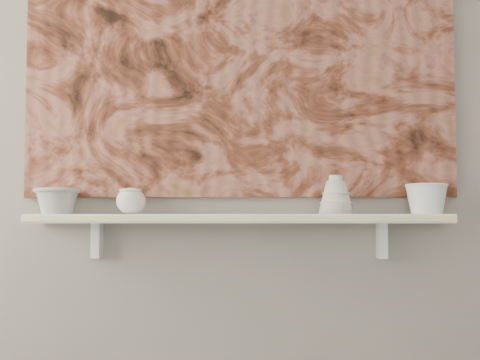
{
  "coord_description": "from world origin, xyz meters",
  "views": [
    {
      "loc": [
        0.07,
        -0.73,
        0.9
      ],
      "look_at": [
        0.01,
        1.49,
        1.04
      ],
      "focal_mm": 50.0,
      "sensor_mm": 36.0,
      "label": 1
    }
  ],
  "objects_px": {
    "cup_cream": "(131,201)",
    "bell_vessel": "(336,195)",
    "painting": "(239,41)",
    "bowl_white": "(427,199)",
    "shelf": "(238,219)",
    "bowl_grey": "(57,201)"
  },
  "relations": [
    {
      "from": "shelf",
      "to": "painting",
      "type": "height_order",
      "value": "painting"
    },
    {
      "from": "shelf",
      "to": "cup_cream",
      "type": "relative_size",
      "value": 14.27
    },
    {
      "from": "painting",
      "to": "bowl_white",
      "type": "height_order",
      "value": "painting"
    },
    {
      "from": "painting",
      "to": "bowl_grey",
      "type": "height_order",
      "value": "painting"
    },
    {
      "from": "cup_cream",
      "to": "bell_vessel",
      "type": "bearing_deg",
      "value": 0.0
    },
    {
      "from": "painting",
      "to": "bowl_grey",
      "type": "xyz_separation_m",
      "value": [
        -0.61,
        -0.08,
        -0.56
      ]
    },
    {
      "from": "painting",
      "to": "bowl_grey",
      "type": "relative_size",
      "value": 9.42
    },
    {
      "from": "bowl_grey",
      "to": "bowl_white",
      "type": "height_order",
      "value": "bowl_white"
    },
    {
      "from": "bowl_grey",
      "to": "bell_vessel",
      "type": "height_order",
      "value": "bell_vessel"
    },
    {
      "from": "shelf",
      "to": "cup_cream",
      "type": "xyz_separation_m",
      "value": [
        -0.36,
        0.0,
        0.06
      ]
    },
    {
      "from": "bowl_grey",
      "to": "bowl_white",
      "type": "xyz_separation_m",
      "value": [
        1.24,
        0.0,
        0.01
      ]
    },
    {
      "from": "cup_cream",
      "to": "painting",
      "type": "bearing_deg",
      "value": 12.59
    },
    {
      "from": "cup_cream",
      "to": "bowl_grey",
      "type": "bearing_deg",
      "value": 180.0
    },
    {
      "from": "bowl_grey",
      "to": "cup_cream",
      "type": "height_order",
      "value": "bowl_grey"
    },
    {
      "from": "painting",
      "to": "bell_vessel",
      "type": "distance_m",
      "value": 0.64
    },
    {
      "from": "painting",
      "to": "bowl_white",
      "type": "bearing_deg",
      "value": -7.3
    },
    {
      "from": "shelf",
      "to": "bowl_grey",
      "type": "height_order",
      "value": "bowl_grey"
    },
    {
      "from": "cup_cream",
      "to": "bell_vessel",
      "type": "relative_size",
      "value": 0.75
    },
    {
      "from": "bell_vessel",
      "to": "bowl_white",
      "type": "bearing_deg",
      "value": 0.0
    },
    {
      "from": "bowl_grey",
      "to": "cup_cream",
      "type": "relative_size",
      "value": 1.62
    },
    {
      "from": "bell_vessel",
      "to": "bowl_white",
      "type": "relative_size",
      "value": 0.92
    },
    {
      "from": "bowl_white",
      "to": "bowl_grey",
      "type": "bearing_deg",
      "value": 180.0
    }
  ]
}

